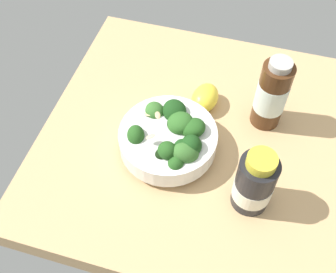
{
  "coord_description": "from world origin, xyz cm",
  "views": [
    {
      "loc": [
        46.71,
        7.92,
        64.02
      ],
      "look_at": [
        4.72,
        -4.12,
        4.0
      ],
      "focal_mm": 43.98,
      "sensor_mm": 36.0,
      "label": 1
    }
  ],
  "objects_px": {
    "bowl_of_broccoli": "(170,138)",
    "lemon_wedge": "(203,98)",
    "bottle_tall": "(254,183)",
    "bottle_short": "(272,95)"
  },
  "relations": [
    {
      "from": "bottle_tall",
      "to": "bottle_short",
      "type": "bearing_deg",
      "value": 179.94
    },
    {
      "from": "bowl_of_broccoli",
      "to": "bottle_short",
      "type": "height_order",
      "value": "bottle_short"
    },
    {
      "from": "bowl_of_broccoli",
      "to": "bottle_tall",
      "type": "relative_size",
      "value": 1.35
    },
    {
      "from": "bottle_tall",
      "to": "lemon_wedge",
      "type": "bearing_deg",
      "value": -145.85
    },
    {
      "from": "bowl_of_broccoli",
      "to": "bottle_short",
      "type": "bearing_deg",
      "value": 127.17
    },
    {
      "from": "bottle_tall",
      "to": "bottle_short",
      "type": "relative_size",
      "value": 0.85
    },
    {
      "from": "lemon_wedge",
      "to": "bottle_short",
      "type": "height_order",
      "value": "bottle_short"
    },
    {
      "from": "lemon_wedge",
      "to": "bottle_short",
      "type": "xyz_separation_m",
      "value": [
        0.0,
        0.13,
        0.05
      ]
    },
    {
      "from": "bowl_of_broccoli",
      "to": "lemon_wedge",
      "type": "xyz_separation_m",
      "value": [
        -0.12,
        0.03,
        -0.01
      ]
    },
    {
      "from": "bowl_of_broccoli",
      "to": "bottle_tall",
      "type": "xyz_separation_m",
      "value": [
        0.06,
        0.16,
        0.02
      ]
    }
  ]
}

